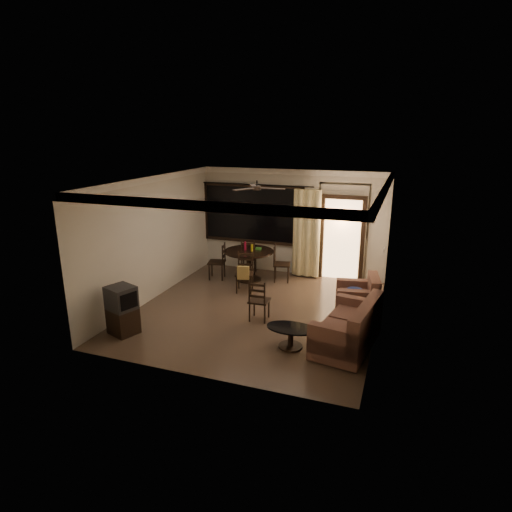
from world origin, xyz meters
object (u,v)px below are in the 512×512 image
at_px(dining_chair_south, 245,279).
at_px(coffee_table, 291,334).
at_px(armchair, 359,299).
at_px(side_chair, 259,308).
at_px(sofa, 350,330).
at_px(dining_table, 249,257).
at_px(dining_chair_east, 281,270).
at_px(tv_cabinet, 122,310).
at_px(dining_chair_north, 249,264).
at_px(dining_chair_west, 217,268).

xyz_separation_m(dining_chair_south, coffee_table, (1.78, -2.31, -0.05)).
xyz_separation_m(armchair, side_chair, (-1.90, -0.94, -0.09)).
xyz_separation_m(dining_chair_south, sofa, (2.78, -1.97, 0.04)).
bearing_deg(dining_table, dining_chair_east, 13.32).
height_order(dining_table, armchair, dining_table).
height_order(dining_table, dining_chair_east, dining_table).
xyz_separation_m(dining_chair_south, tv_cabinet, (-1.38, -2.85, 0.17)).
relative_size(dining_chair_east, dining_chair_north, 1.00).
bearing_deg(side_chair, armchair, -156.59).
bearing_deg(tv_cabinet, dining_chair_north, 96.15).
bearing_deg(tv_cabinet, sofa, 31.67).
relative_size(dining_chair_south, armchair, 0.96).
distance_m(dining_table, tv_cabinet, 3.88).
relative_size(sofa, coffee_table, 1.97).
bearing_deg(dining_table, dining_chair_north, 111.33).
height_order(dining_chair_east, side_chair, dining_chair_east).
relative_size(coffee_table, side_chair, 1.00).
xyz_separation_m(sofa, armchair, (-0.01, 1.50, 0.00)).
bearing_deg(armchair, coffee_table, -128.76).
xyz_separation_m(dining_chair_east, armchair, (2.15, -1.50, 0.07)).
relative_size(dining_chair_west, dining_chair_south, 1.00).
distance_m(dining_chair_south, coffee_table, 2.92).
distance_m(dining_table, dining_chair_west, 0.90).
bearing_deg(dining_chair_north, dining_table, 97.94).
bearing_deg(dining_chair_north, coffee_table, 107.47).
bearing_deg(side_chair, sofa, 160.83).
distance_m(dining_table, sofa, 4.10).
bearing_deg(tv_cabinet, coffee_table, 29.36).
height_order(tv_cabinet, armchair, tv_cabinet).
xyz_separation_m(dining_chair_north, sofa, (3.16, -3.28, 0.07)).
bearing_deg(dining_chair_south, dining_chair_west, 134.30).
height_order(sofa, coffee_table, sofa).
xyz_separation_m(dining_table, side_chair, (1.07, -2.25, -0.36)).
bearing_deg(coffee_table, dining_table, 122.14).
relative_size(dining_chair_north, tv_cabinet, 1.00).
bearing_deg(dining_chair_south, dining_chair_north, 92.88).
height_order(coffee_table, side_chair, side_chair).
bearing_deg(coffee_table, dining_chair_north, 120.86).
bearing_deg(dining_chair_north, tv_cabinet, 63.06).
bearing_deg(dining_chair_south, tv_cabinet, -129.25).
height_order(dining_table, coffee_table, dining_table).
xyz_separation_m(dining_chair_east, dining_chair_north, (-1.00, 0.28, 0.00)).
height_order(dining_chair_west, sofa, dining_chair_west).
bearing_deg(tv_cabinet, dining_table, 91.88).
bearing_deg(tv_cabinet, side_chair, 52.34).
xyz_separation_m(dining_table, sofa, (2.97, -2.81, -0.27)).
bearing_deg(dining_chair_south, side_chair, -71.81).
relative_size(dining_chair_west, sofa, 0.54).
distance_m(dining_chair_east, dining_chair_south, 1.20).
height_order(dining_chair_east, tv_cabinet, dining_chair_east).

